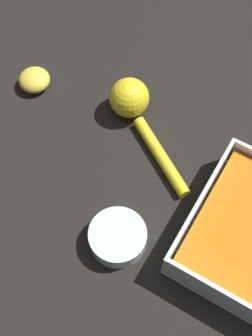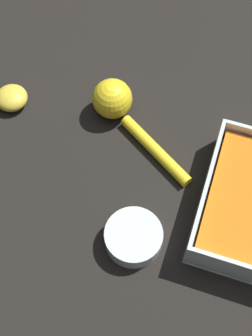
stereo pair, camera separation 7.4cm
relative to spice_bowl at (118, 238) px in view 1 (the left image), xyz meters
name	(u,v)px [view 1 (the left image)]	position (x,y,z in m)	size (l,w,h in m)	color
ground_plane	(244,238)	(-0.10, 0.17, -0.02)	(4.00, 4.00, 0.00)	black
spice_bowl	(118,238)	(0.00, 0.00, 0.00)	(0.09, 0.09, 0.03)	silver
lemon_squeezer	(134,107)	(-0.21, -0.09, 0.02)	(0.15, 0.20, 0.07)	yellow
lemon_half	(34,80)	(-0.18, -0.28, 0.00)	(0.06, 0.06, 0.03)	yellow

